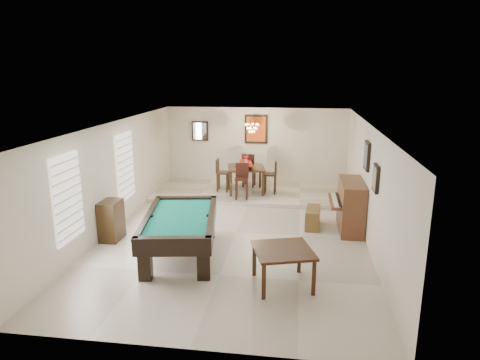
% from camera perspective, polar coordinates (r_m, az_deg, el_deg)
% --- Properties ---
extents(ground_plane, '(6.00, 9.00, 0.02)m').
position_cam_1_polar(ground_plane, '(10.38, -0.46, -7.04)').
color(ground_plane, beige).
extents(wall_back, '(6.00, 0.04, 2.60)m').
position_cam_1_polar(wall_back, '(14.34, 2.16, 4.44)').
color(wall_back, silver).
rests_on(wall_back, ground_plane).
extents(wall_front, '(6.00, 0.04, 2.60)m').
position_cam_1_polar(wall_front, '(5.81, -7.09, -11.07)').
color(wall_front, silver).
rests_on(wall_front, ground_plane).
extents(wall_left, '(0.04, 9.00, 2.60)m').
position_cam_1_polar(wall_left, '(10.81, -16.40, 0.53)').
color(wall_left, silver).
rests_on(wall_left, ground_plane).
extents(wall_right, '(0.04, 9.00, 2.60)m').
position_cam_1_polar(wall_right, '(10.00, 16.79, -0.61)').
color(wall_right, silver).
rests_on(wall_right, ground_plane).
extents(ceiling, '(6.00, 9.00, 0.04)m').
position_cam_1_polar(ceiling, '(9.73, -0.49, 7.42)').
color(ceiling, white).
rests_on(ceiling, wall_back).
extents(dining_step, '(6.00, 2.50, 0.12)m').
position_cam_1_polar(dining_step, '(13.41, 1.56, -1.71)').
color(dining_step, beige).
rests_on(dining_step, ground_plane).
extents(window_left_front, '(0.06, 1.00, 1.70)m').
position_cam_1_polar(window_left_front, '(8.89, -22.01, -2.24)').
color(window_left_front, white).
rests_on(window_left_front, wall_left).
extents(window_left_rear, '(0.06, 1.00, 1.70)m').
position_cam_1_polar(window_left_rear, '(11.31, -15.08, 1.74)').
color(window_left_rear, white).
rests_on(window_left_rear, wall_left).
extents(pool_table, '(1.81, 2.80, 0.87)m').
position_cam_1_polar(pool_table, '(9.07, -7.93, -7.43)').
color(pool_table, black).
rests_on(pool_table, ground_plane).
extents(square_table, '(1.25, 1.25, 0.70)m').
position_cam_1_polar(square_table, '(7.90, 5.72, -11.47)').
color(square_table, black).
rests_on(square_table, ground_plane).
extents(upright_piano, '(0.82, 1.46, 1.22)m').
position_cam_1_polar(upright_piano, '(10.67, 13.80, -3.33)').
color(upright_piano, brown).
rests_on(upright_piano, ground_plane).
extents(piano_bench, '(0.40, 0.89, 0.48)m').
position_cam_1_polar(piano_bench, '(10.80, 9.68, -4.97)').
color(piano_bench, brown).
rests_on(piano_bench, ground_plane).
extents(apothecary_chest, '(0.41, 0.61, 0.92)m').
position_cam_1_polar(apothecary_chest, '(10.24, -16.78, -5.17)').
color(apothecary_chest, black).
rests_on(apothecary_chest, ground_plane).
extents(dining_table, '(1.28, 1.28, 0.91)m').
position_cam_1_polar(dining_table, '(13.18, 0.81, 0.33)').
color(dining_table, black).
rests_on(dining_table, dining_step).
extents(flower_vase, '(0.17, 0.17, 0.24)m').
position_cam_1_polar(flower_vase, '(13.05, 0.82, 2.79)').
color(flower_vase, red).
rests_on(flower_vase, dining_table).
extents(dining_chair_south, '(0.41, 0.41, 1.04)m').
position_cam_1_polar(dining_chair_south, '(12.47, 0.23, -0.19)').
color(dining_chair_south, black).
rests_on(dining_chair_south, dining_step).
extents(dining_chair_north, '(0.44, 0.44, 1.09)m').
position_cam_1_polar(dining_chair_north, '(13.84, 1.22, 1.40)').
color(dining_chair_north, black).
rests_on(dining_chair_north, dining_step).
extents(dining_chair_west, '(0.37, 0.37, 1.00)m').
position_cam_1_polar(dining_chair_west, '(13.31, -2.29, 0.66)').
color(dining_chair_west, black).
rests_on(dining_chair_west, dining_step).
extents(dining_chair_east, '(0.38, 0.38, 1.02)m').
position_cam_1_polar(dining_chair_east, '(13.07, 4.05, 0.42)').
color(dining_chair_east, black).
rests_on(dining_chair_east, dining_step).
extents(chandelier, '(0.44, 0.44, 0.60)m').
position_cam_1_polar(chandelier, '(12.93, 1.60, 7.37)').
color(chandelier, '#FFE5B2').
rests_on(chandelier, ceiling).
extents(back_painting, '(0.75, 0.06, 0.95)m').
position_cam_1_polar(back_painting, '(14.21, 2.16, 6.79)').
color(back_painting, '#D84C14').
rests_on(back_painting, wall_back).
extents(back_mirror, '(0.55, 0.06, 0.65)m').
position_cam_1_polar(back_mirror, '(14.54, -5.36, 6.51)').
color(back_mirror, white).
rests_on(back_mirror, wall_back).
extents(right_picture_upper, '(0.06, 0.55, 0.65)m').
position_cam_1_polar(right_picture_upper, '(10.15, 16.57, 3.11)').
color(right_picture_upper, slate).
rests_on(right_picture_upper, wall_right).
extents(right_picture_lower, '(0.06, 0.45, 0.55)m').
position_cam_1_polar(right_picture_lower, '(8.94, 17.65, 0.22)').
color(right_picture_lower, gray).
rests_on(right_picture_lower, wall_right).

